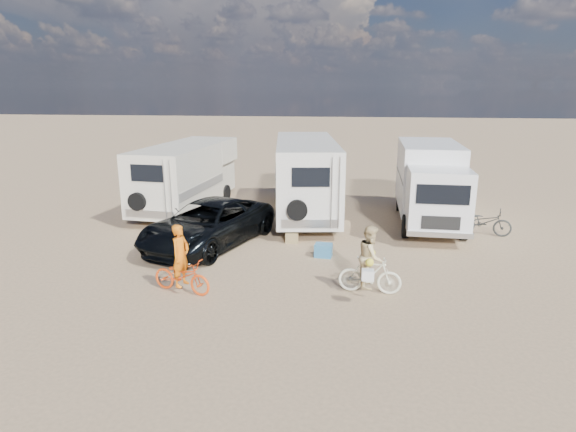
# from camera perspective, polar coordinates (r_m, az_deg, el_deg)

# --- Properties ---
(ground) EXTENTS (140.00, 140.00, 0.00)m
(ground) POSITION_cam_1_polar(r_m,az_deg,el_deg) (12.55, 0.78, -8.42)
(ground) COLOR tan
(ground) RESTS_ON ground
(rv_main) EXTENTS (3.08, 7.14, 2.95)m
(rv_main) POSITION_cam_1_polar(r_m,az_deg,el_deg) (19.00, 2.08, 4.32)
(rv_main) COLOR white
(rv_main) RESTS_ON ground
(rv_left) EXTENTS (2.78, 6.50, 2.68)m
(rv_left) POSITION_cam_1_polar(r_m,az_deg,el_deg) (20.37, -11.72, 4.35)
(rv_left) COLOR beige
(rv_left) RESTS_ON ground
(box_truck) EXTENTS (2.34, 6.20, 2.89)m
(box_truck) POSITION_cam_1_polar(r_m,az_deg,el_deg) (18.61, 16.20, 3.41)
(box_truck) COLOR white
(box_truck) RESTS_ON ground
(dark_suv) EXTENTS (3.95, 5.63, 1.43)m
(dark_suv) POSITION_cam_1_polar(r_m,az_deg,el_deg) (15.79, -9.26, -0.92)
(dark_suv) COLOR black
(dark_suv) RESTS_ON ground
(bike_man) EXTENTS (1.71, 1.01, 0.85)m
(bike_man) POSITION_cam_1_polar(r_m,az_deg,el_deg) (12.47, -12.22, -6.82)
(bike_man) COLOR #EA4810
(bike_man) RESTS_ON ground
(bike_woman) EXTENTS (1.59, 0.60, 0.93)m
(bike_woman) POSITION_cam_1_polar(r_m,az_deg,el_deg) (12.30, 9.47, -6.78)
(bike_woman) COLOR beige
(bike_woman) RESTS_ON ground
(rider_man) EXTENTS (0.52, 0.65, 1.56)m
(rider_man) POSITION_cam_1_polar(r_m,az_deg,el_deg) (12.35, -12.31, -5.29)
(rider_man) COLOR orange
(rider_man) RESTS_ON ground
(rider_woman) EXTENTS (0.66, 0.81, 1.54)m
(rider_woman) POSITION_cam_1_polar(r_m,az_deg,el_deg) (12.19, 9.53, -5.45)
(rider_woman) COLOR #D2BA83
(rider_woman) RESTS_ON ground
(bike_parked) EXTENTS (1.86, 1.04, 0.93)m
(bike_parked) POSITION_cam_1_polar(r_m,az_deg,el_deg) (18.05, 21.82, -0.63)
(bike_parked) COLOR #272A27
(bike_parked) RESTS_ON ground
(cooler) EXTENTS (0.54, 0.42, 0.40)m
(cooler) POSITION_cam_1_polar(r_m,az_deg,el_deg) (14.74, 4.13, -3.99)
(cooler) COLOR teal
(cooler) RESTS_ON ground
(crate) EXTENTS (0.44, 0.44, 0.33)m
(crate) POSITION_cam_1_polar(r_m,az_deg,el_deg) (16.09, 0.46, -2.46)
(crate) COLOR olive
(crate) RESTS_ON ground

